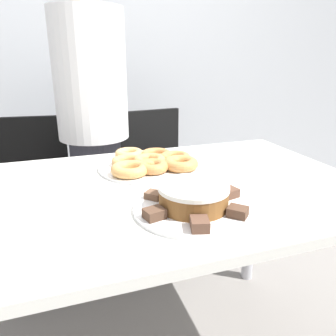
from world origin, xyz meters
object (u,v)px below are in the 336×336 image
person_standing (94,128)px  plate_cake (193,208)px  plate_donuts (150,166)px  office_chair_left (32,208)px  frosted_cake (193,196)px  office_chair_right (158,191)px

person_standing → plate_cake: bearing=-80.7°
plate_cake → plate_donuts: size_ratio=0.85×
person_standing → plate_cake: 0.96m
office_chair_left → plate_cake: (0.51, -0.98, 0.37)m
office_chair_left → plate_cake: 1.17m
plate_cake → person_standing: bearing=99.3°
plate_cake → frosted_cake: frosted_cake is taller
office_chair_left → frosted_cake: (0.51, -0.98, 0.41)m
person_standing → office_chair_left: 0.55m
person_standing → plate_cake: size_ratio=4.77×
person_standing → office_chair_left: size_ratio=1.81×
frosted_cake → plate_donuts: bearing=92.0°
person_standing → plate_donuts: bearing=-75.8°
office_chair_left → plate_donuts: (0.49, -0.59, 0.37)m
office_chair_left → plate_cake: office_chair_left is taller
office_chair_right → person_standing: bearing=179.6°
person_standing → office_chair_right: bearing=5.8°
person_standing → office_chair_right: size_ratio=1.81×
office_chair_right → frosted_cake: size_ratio=4.52×
office_chair_left → frosted_cake: 1.18m
office_chair_right → plate_cake: 1.07m
person_standing → plate_donuts: 0.58m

